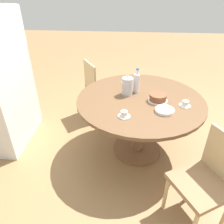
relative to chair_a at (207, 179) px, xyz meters
The scene contains 12 objects.
ground_plane 1.12m from the chair_a, 32.38° to the left, with size 14.00×14.00×0.00m, color #937047.
dining_table 1.02m from the chair_a, 32.38° to the left, with size 1.41×1.41×0.74m.
chair_a is the anchor object (origin of this frame).
chair_b 2.02m from the chair_a, 33.76° to the left, with size 0.58×0.58×0.87m.
bookshelf 2.34m from the chair_a, 65.08° to the left, with size 0.87×0.28×1.63m.
coffee_pot 1.23m from the chair_a, 36.17° to the left, with size 0.12×0.12×0.24m.
water_bottle 1.23m from the chair_a, 30.24° to the left, with size 0.07×0.07×0.29m.
cake_main 0.94m from the chair_a, 23.75° to the left, with size 0.21×0.21×0.08m.
cup_a 0.79m from the chair_a, ahead, with size 0.12×0.12×0.06m.
cup_b 0.90m from the chair_a, 56.25° to the left, with size 0.12×0.12×0.06m.
cup_c 1.48m from the chair_a, 29.36° to the left, with size 0.12×0.12×0.06m.
plate_stack 0.73m from the chair_a, 27.42° to the left, with size 0.19×0.19×0.03m.
Camera 1 is at (-2.14, 0.14, 1.89)m, focal length 35.00 mm.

